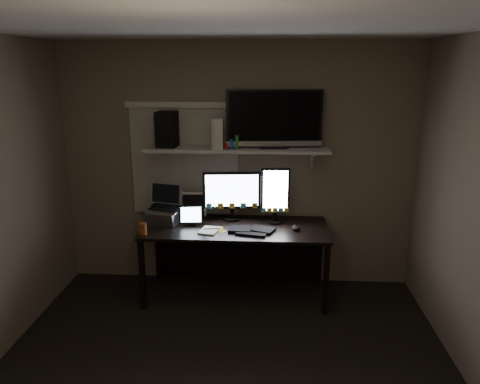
# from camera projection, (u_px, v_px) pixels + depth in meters

# --- Properties ---
(ceiling) EXTENTS (3.60, 3.60, 0.00)m
(ceiling) POSITION_uv_depth(u_px,v_px,m) (217.00, 24.00, 2.74)
(ceiling) COLOR silver
(ceiling) RESTS_ON back_wall
(back_wall) EXTENTS (3.60, 0.00, 3.60)m
(back_wall) POSITION_uv_depth(u_px,v_px,m) (238.00, 167.00, 4.80)
(back_wall) COLOR #756454
(back_wall) RESTS_ON floor
(window_blinds) EXTENTS (1.10, 0.02, 1.10)m
(window_blinds) POSITION_uv_depth(u_px,v_px,m) (185.00, 162.00, 4.81)
(window_blinds) COLOR beige
(window_blinds) RESTS_ON back_wall
(desk) EXTENTS (1.80, 0.75, 0.73)m
(desk) POSITION_uv_depth(u_px,v_px,m) (236.00, 239.00, 4.75)
(desk) COLOR black
(desk) RESTS_ON floor
(wall_shelf) EXTENTS (1.80, 0.35, 0.03)m
(wall_shelf) POSITION_uv_depth(u_px,v_px,m) (237.00, 149.00, 4.58)
(wall_shelf) COLOR #B0B0AB
(wall_shelf) RESTS_ON back_wall
(monitor_landscape) EXTENTS (0.58, 0.12, 0.51)m
(monitor_landscape) POSITION_uv_depth(u_px,v_px,m) (232.00, 195.00, 4.73)
(monitor_landscape) COLOR black
(monitor_landscape) RESTS_ON desk
(monitor_portrait) EXTENTS (0.29, 0.07, 0.57)m
(monitor_portrait) POSITION_uv_depth(u_px,v_px,m) (275.00, 195.00, 4.63)
(monitor_portrait) COLOR black
(monitor_portrait) RESTS_ON desk
(keyboard) EXTENTS (0.47, 0.26, 0.03)m
(keyboard) POSITION_uv_depth(u_px,v_px,m) (251.00, 230.00, 4.46)
(keyboard) COLOR black
(keyboard) RESTS_ON desk
(mouse) EXTENTS (0.08, 0.12, 0.04)m
(mouse) POSITION_uv_depth(u_px,v_px,m) (296.00, 228.00, 4.49)
(mouse) COLOR black
(mouse) RESTS_ON desk
(notepad) EXTENTS (0.21, 0.26, 0.01)m
(notepad) POSITION_uv_depth(u_px,v_px,m) (209.00, 230.00, 4.46)
(notepad) COLOR white
(notepad) RESTS_ON desk
(tablet) EXTENTS (0.24, 0.13, 0.20)m
(tablet) POSITION_uv_depth(u_px,v_px,m) (191.00, 215.00, 4.59)
(tablet) COLOR black
(tablet) RESTS_ON desk
(file_sorter) EXTENTS (0.22, 0.11, 0.27)m
(file_sorter) POSITION_uv_depth(u_px,v_px,m) (194.00, 205.00, 4.81)
(file_sorter) COLOR black
(file_sorter) RESTS_ON desk
(laptop) EXTENTS (0.39, 0.34, 0.38)m
(laptop) POSITION_uv_depth(u_px,v_px,m) (164.00, 205.00, 4.64)
(laptop) COLOR #A2A2A7
(laptop) RESTS_ON desk
(cup) EXTENTS (0.09, 0.09, 0.11)m
(cup) POSITION_uv_depth(u_px,v_px,m) (143.00, 229.00, 4.37)
(cup) COLOR brown
(cup) RESTS_ON desk
(sticky_notes) EXTENTS (0.34, 0.28, 0.00)m
(sticky_notes) POSITION_uv_depth(u_px,v_px,m) (218.00, 230.00, 4.50)
(sticky_notes) COLOR yellow
(sticky_notes) RESTS_ON desk
(tv) EXTENTS (0.94, 0.26, 0.56)m
(tv) POSITION_uv_depth(u_px,v_px,m) (274.00, 119.00, 4.49)
(tv) COLOR black
(tv) RESTS_ON wall_shelf
(game_console) EXTENTS (0.14, 0.26, 0.29)m
(game_console) POSITION_uv_depth(u_px,v_px,m) (217.00, 133.00, 4.52)
(game_console) COLOR #BCB7A9
(game_console) RESTS_ON wall_shelf
(speaker) EXTENTS (0.20, 0.24, 0.35)m
(speaker) POSITION_uv_depth(u_px,v_px,m) (167.00, 129.00, 4.58)
(speaker) COLOR black
(speaker) RESTS_ON wall_shelf
(bottles) EXTENTS (0.20, 0.07, 0.12)m
(bottles) POSITION_uv_depth(u_px,v_px,m) (232.00, 143.00, 4.48)
(bottles) COLOR #A50F0C
(bottles) RESTS_ON wall_shelf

